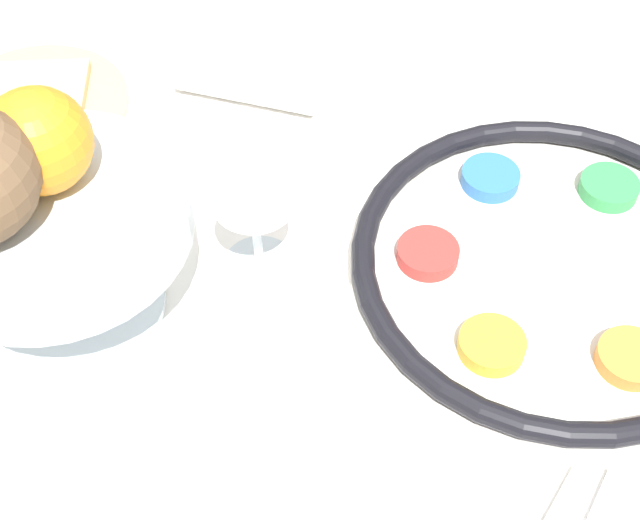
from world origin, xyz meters
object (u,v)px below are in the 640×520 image
at_px(napkin_roll, 249,78).
at_px(bread_plate, 35,103).
at_px(orange_fruit, 38,141).
at_px(seder_plate, 554,262).
at_px(fruit_stand, 56,231).
at_px(wine_glass, 252,179).

bearing_deg(napkin_roll, bread_plate, 11.04).
bearing_deg(orange_fruit, bread_plate, -62.26).
bearing_deg(orange_fruit, seder_plate, -171.73).
xyz_separation_m(fruit_stand, bread_plate, (0.12, -0.24, -0.09)).
xyz_separation_m(seder_plate, bread_plate, (0.51, -0.16, -0.01)).
height_order(fruit_stand, bread_plate, fruit_stand).
relative_size(wine_glass, orange_fruit, 1.87).
xyz_separation_m(wine_glass, fruit_stand, (0.14, 0.06, -0.01)).
xyz_separation_m(seder_plate, orange_fruit, (0.39, 0.06, 0.15)).
distance_m(seder_plate, fruit_stand, 0.41).
bearing_deg(bread_plate, napkin_roll, -168.96).
distance_m(wine_glass, napkin_roll, 0.24).
height_order(orange_fruit, napkin_roll, orange_fruit).
relative_size(bread_plate, napkin_roll, 1.25).
distance_m(bread_plate, napkin_roll, 0.22).
height_order(fruit_stand, orange_fruit, orange_fruit).
relative_size(fruit_stand, napkin_roll, 1.39).
xyz_separation_m(seder_plate, wine_glass, (0.25, 0.02, 0.09)).
bearing_deg(fruit_stand, seder_plate, -168.13).
bearing_deg(bread_plate, wine_glass, 145.37).
xyz_separation_m(orange_fruit, napkin_roll, (-0.10, -0.26, -0.14)).
bearing_deg(napkin_roll, orange_fruit, 68.67).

